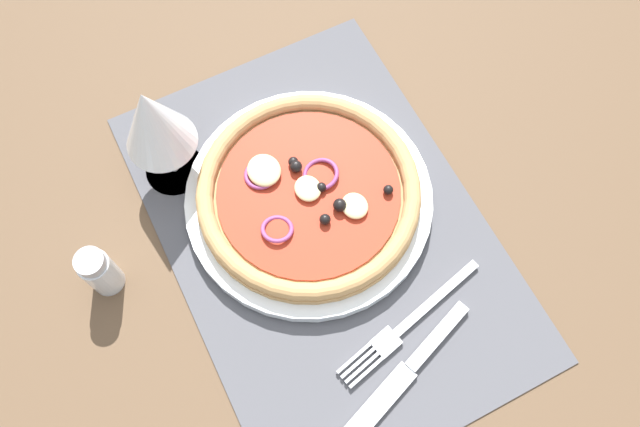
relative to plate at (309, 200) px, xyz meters
The scene contains 8 objects.
ground_plane 4.39cm from the plate, behind, with size 190.00×140.00×2.40cm, color brown.
placemat 3.84cm from the plate, behind, with size 46.44×31.63×0.40cm, color #4C4C51.
plate is the anchor object (origin of this frame).
pizza 1.82cm from the plate, 42.40° to the left, with size 23.25×23.25×2.68cm.
fork 16.43cm from the plate, behind, with size 5.71×17.85×0.44cm.
knife 20.67cm from the plate, behind, with size 8.42×19.35×0.62cm.
wine_glass 17.67cm from the plate, 47.66° to the left, with size 7.20×7.20×14.90cm.
pepper_shaker 22.18cm from the plate, 86.10° to the left, with size 3.20×3.20×6.70cm.
Camera 1 is at (-21.43, 11.42, 63.40)cm, focal length 36.22 mm.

